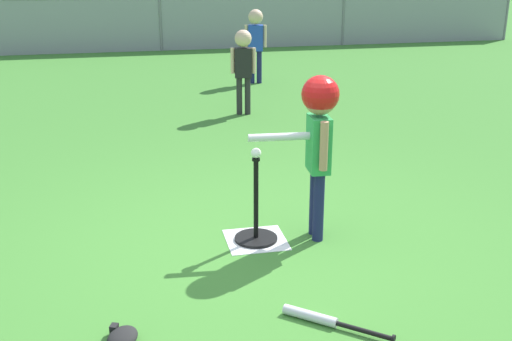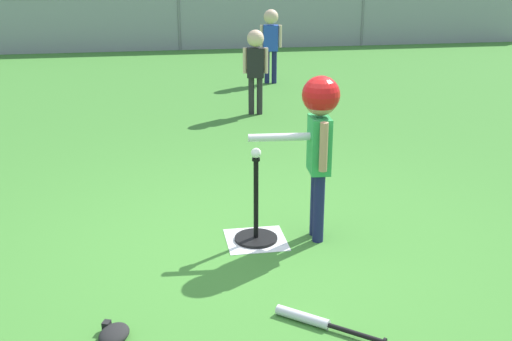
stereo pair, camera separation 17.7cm
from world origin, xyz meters
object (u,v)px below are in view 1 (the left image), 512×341
Objects in this scene: baseball_on_tee at (256,153)px; spare_bat_silver at (321,319)px; batting_tee at (256,228)px; fielder_deep_right at (243,61)px; batter_child at (318,125)px; glove_tossed_aside at (122,337)px; fielder_near_right at (256,36)px.

spare_bat_silver is (0.14, -1.17, -0.65)m from baseball_on_tee.
batting_tee is 0.59× the size of fielder_deep_right.
baseball_on_tee reaches higher than spare_bat_silver.
batter_child reaches higher than batting_tee.
batter_child is (0.45, -0.03, 0.19)m from baseball_on_tee.
fielder_deep_right is (0.62, 3.74, 0.60)m from batting_tee.
spare_bat_silver is at bearing -95.63° from fielder_deep_right.
batter_child is at bearing 37.23° from glove_tossed_aside.
spare_bat_silver is at bearing -98.75° from fielder_near_right.
batting_tee is 2.46× the size of glove_tossed_aside.
batter_child reaches higher than fielder_near_right.
batter_child is at bearing 74.89° from spare_bat_silver.
fielder_deep_right is 5.17m from glove_tossed_aside.
fielder_near_right is 7.18m from glove_tossed_aside.
batter_child is at bearing -3.96° from baseball_on_tee.
baseball_on_tee is 1.34m from spare_bat_silver.
baseball_on_tee is 0.07× the size of fielder_deep_right.
baseball_on_tee is (0.00, 0.00, 0.58)m from batting_tee.
glove_tossed_aside is (-0.99, -1.12, -0.06)m from batting_tee.
baseball_on_tee is 0.06× the size of batter_child.
fielder_deep_right is at bearing 80.54° from baseball_on_tee.
glove_tossed_aside reaches higher than spare_bat_silver.
batting_tee is 8.71× the size of baseball_on_tee.
glove_tossed_aside is at bearing -107.79° from fielder_near_right.
spare_bat_silver is at bearing -2.27° from glove_tossed_aside.
spare_bat_silver is at bearing -83.19° from batting_tee.
batter_child is at bearing -92.69° from fielder_deep_right.
batter_child is 1.13× the size of fielder_deep_right.
batting_tee is 1.17× the size of spare_bat_silver.
fielder_deep_right is at bearing 84.37° from spare_bat_silver.
fielder_near_right reaches higher than spare_bat_silver.
fielder_near_right is (0.75, 5.71, -0.13)m from batter_child.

